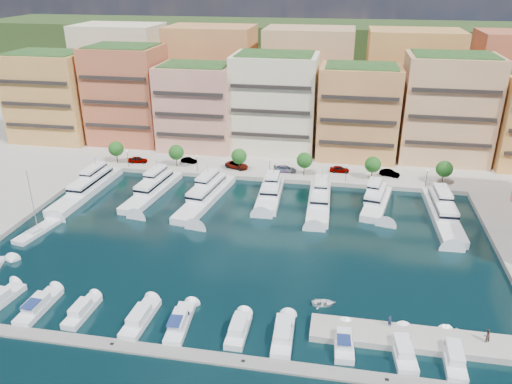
# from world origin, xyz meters

# --- Properties ---
(ground) EXTENTS (400.00, 400.00, 0.00)m
(ground) POSITION_xyz_m (0.00, 0.00, 0.00)
(ground) COLOR black
(ground) RESTS_ON ground
(north_quay) EXTENTS (220.00, 64.00, 2.00)m
(north_quay) POSITION_xyz_m (0.00, 62.00, 0.00)
(north_quay) COLOR #9E998E
(north_quay) RESTS_ON ground
(hillside) EXTENTS (240.00, 40.00, 58.00)m
(hillside) POSITION_xyz_m (0.00, 110.00, 0.00)
(hillside) COLOR #203516
(hillside) RESTS_ON ground
(south_pontoon) EXTENTS (72.00, 2.20, 0.35)m
(south_pontoon) POSITION_xyz_m (-3.00, -30.00, 0.00)
(south_pontoon) COLOR gray
(south_pontoon) RESTS_ON ground
(finger_pier) EXTENTS (32.00, 5.00, 2.00)m
(finger_pier) POSITION_xyz_m (30.00, -22.00, 0.00)
(finger_pier) COLOR #9E998E
(finger_pier) RESTS_ON ground
(apartment_0) EXTENTS (22.00, 16.50, 24.80)m
(apartment_0) POSITION_xyz_m (-66.00, 49.99, 13.31)
(apartment_0) COLOR #E39F53
(apartment_0) RESTS_ON north_quay
(apartment_1) EXTENTS (20.00, 16.50, 26.80)m
(apartment_1) POSITION_xyz_m (-44.00, 51.99, 14.31)
(apartment_1) COLOR #B85A3D
(apartment_1) RESTS_ON north_quay
(apartment_2) EXTENTS (20.00, 15.50, 22.80)m
(apartment_2) POSITION_xyz_m (-23.00, 49.99, 12.31)
(apartment_2) COLOR #ECA484
(apartment_2) RESTS_ON north_quay
(apartment_3) EXTENTS (22.00, 16.50, 25.80)m
(apartment_3) POSITION_xyz_m (-2.00, 51.99, 13.81)
(apartment_3) COLOR #F9EEC0
(apartment_3) RESTS_ON north_quay
(apartment_4) EXTENTS (20.00, 15.50, 23.80)m
(apartment_4) POSITION_xyz_m (20.00, 49.99, 12.81)
(apartment_4) COLOR #E3A555
(apartment_4) RESTS_ON north_quay
(apartment_5) EXTENTS (22.00, 16.50, 26.80)m
(apartment_5) POSITION_xyz_m (42.00, 51.99, 14.31)
(apartment_5) COLOR tan
(apartment_5) RESTS_ON north_quay
(backblock_0) EXTENTS (26.00, 18.00, 30.00)m
(backblock_0) POSITION_xyz_m (-55.00, 74.00, 16.00)
(backblock_0) COLOR #F9EEC0
(backblock_0) RESTS_ON north_quay
(backblock_1) EXTENTS (26.00, 18.00, 30.00)m
(backblock_1) POSITION_xyz_m (-25.00, 74.00, 16.00)
(backblock_1) COLOR #E3A555
(backblock_1) RESTS_ON north_quay
(backblock_2) EXTENTS (26.00, 18.00, 30.00)m
(backblock_2) POSITION_xyz_m (5.00, 74.00, 16.00)
(backblock_2) COLOR tan
(backblock_2) RESTS_ON north_quay
(backblock_3) EXTENTS (26.00, 18.00, 30.00)m
(backblock_3) POSITION_xyz_m (35.00, 74.00, 16.00)
(backblock_3) COLOR #E39F53
(backblock_3) RESTS_ON north_quay
(tree_0) EXTENTS (3.80, 3.80, 5.65)m
(tree_0) POSITION_xyz_m (-40.00, 33.50, 4.74)
(tree_0) COLOR #473323
(tree_0) RESTS_ON north_quay
(tree_1) EXTENTS (3.80, 3.80, 5.65)m
(tree_1) POSITION_xyz_m (-24.00, 33.50, 4.74)
(tree_1) COLOR #473323
(tree_1) RESTS_ON north_quay
(tree_2) EXTENTS (3.80, 3.80, 5.65)m
(tree_2) POSITION_xyz_m (-8.00, 33.50, 4.74)
(tree_2) COLOR #473323
(tree_2) RESTS_ON north_quay
(tree_3) EXTENTS (3.80, 3.80, 5.65)m
(tree_3) POSITION_xyz_m (8.00, 33.50, 4.74)
(tree_3) COLOR #473323
(tree_3) RESTS_ON north_quay
(tree_4) EXTENTS (3.80, 3.80, 5.65)m
(tree_4) POSITION_xyz_m (24.00, 33.50, 4.74)
(tree_4) COLOR #473323
(tree_4) RESTS_ON north_quay
(tree_5) EXTENTS (3.80, 3.80, 5.65)m
(tree_5) POSITION_xyz_m (40.00, 33.50, 4.74)
(tree_5) COLOR #473323
(tree_5) RESTS_ON north_quay
(lamppost_0) EXTENTS (0.30, 0.30, 4.20)m
(lamppost_0) POSITION_xyz_m (-36.00, 31.20, 3.83)
(lamppost_0) COLOR black
(lamppost_0) RESTS_ON north_quay
(lamppost_1) EXTENTS (0.30, 0.30, 4.20)m
(lamppost_1) POSITION_xyz_m (-18.00, 31.20, 3.83)
(lamppost_1) COLOR black
(lamppost_1) RESTS_ON north_quay
(lamppost_2) EXTENTS (0.30, 0.30, 4.20)m
(lamppost_2) POSITION_xyz_m (0.00, 31.20, 3.83)
(lamppost_2) COLOR black
(lamppost_2) RESTS_ON north_quay
(lamppost_3) EXTENTS (0.30, 0.30, 4.20)m
(lamppost_3) POSITION_xyz_m (18.00, 31.20, 3.83)
(lamppost_3) COLOR black
(lamppost_3) RESTS_ON north_quay
(lamppost_4) EXTENTS (0.30, 0.30, 4.20)m
(lamppost_4) POSITION_xyz_m (36.00, 31.20, 3.83)
(lamppost_4) COLOR black
(lamppost_4) RESTS_ON north_quay
(yacht_0) EXTENTS (5.80, 26.13, 7.30)m
(yacht_0) POSITION_xyz_m (-39.56, 17.12, 1.21)
(yacht_0) COLOR white
(yacht_0) RESTS_ON ground
(yacht_1) EXTENTS (7.11, 22.79, 7.30)m
(yacht_1) POSITION_xyz_m (-24.63, 18.67, 1.09)
(yacht_1) COLOR white
(yacht_1) RESTS_ON ground
(yacht_2) EXTENTS (8.16, 25.05, 7.30)m
(yacht_2) POSITION_xyz_m (-11.95, 17.71, 1.21)
(yacht_2) COLOR white
(yacht_2) RESTS_ON ground
(yacht_3) EXTENTS (5.21, 17.26, 7.30)m
(yacht_3) POSITION_xyz_m (1.66, 21.16, 1.21)
(yacht_3) COLOR white
(yacht_3) RESTS_ON ground
(yacht_4) EXTENTS (5.00, 21.02, 7.30)m
(yacht_4) POSITION_xyz_m (12.60, 19.36, 1.09)
(yacht_4) COLOR white
(yacht_4) RESTS_ON ground
(yacht_5) EXTENTS (7.36, 17.32, 7.30)m
(yacht_5) POSITION_xyz_m (24.71, 21.29, 1.21)
(yacht_5) COLOR white
(yacht_5) RESTS_ON ground
(yacht_6) EXTENTS (5.47, 24.25, 7.30)m
(yacht_6) POSITION_xyz_m (37.75, 17.96, 1.21)
(yacht_6) COLOR white
(yacht_6) RESTS_ON ground
(cruiser_1) EXTENTS (3.02, 8.98, 2.66)m
(cruiser_1) POSITION_xyz_m (-26.16, -24.62, 0.57)
(cruiser_1) COLOR white
(cruiser_1) RESTS_ON ground
(cruiser_2) EXTENTS (2.74, 7.71, 2.55)m
(cruiser_2) POSITION_xyz_m (-19.19, -24.58, 0.55)
(cruiser_2) COLOR white
(cruiser_2) RESTS_ON ground
(cruiser_3) EXTENTS (3.14, 9.08, 2.55)m
(cruiser_3) POSITION_xyz_m (-10.17, -24.60, 0.55)
(cruiser_3) COLOR white
(cruiser_3) RESTS_ON ground
(cruiser_4) EXTENTS (3.12, 9.10, 2.66)m
(cruiser_4) POSITION_xyz_m (-4.27, -24.62, 0.57)
(cruiser_4) COLOR white
(cruiser_4) RESTS_ON ground
(cruiser_5) EXTENTS (2.58, 7.37, 2.55)m
(cruiser_5) POSITION_xyz_m (4.22, -24.58, 0.55)
(cruiser_5) COLOR white
(cruiser_5) RESTS_ON ground
(cruiser_6) EXTENTS (2.94, 8.62, 2.55)m
(cruiser_6) POSITION_xyz_m (10.47, -24.59, 0.55)
(cruiser_6) COLOR white
(cruiser_6) RESTS_ON ground
(cruiser_7) EXTENTS (2.89, 7.43, 2.66)m
(cruiser_7) POSITION_xyz_m (18.66, -24.60, 0.57)
(cruiser_7) COLOR white
(cruiser_7) RESTS_ON ground
(cruiser_8) EXTENTS (3.47, 8.64, 2.55)m
(cruiser_8) POSITION_xyz_m (26.29, -24.59, 0.55)
(cruiser_8) COLOR white
(cruiser_8) RESTS_ON ground
(cruiser_9) EXTENTS (2.74, 9.20, 2.55)m
(cruiser_9) POSITION_xyz_m (32.63, -24.60, 0.55)
(cruiser_9) COLOR white
(cruiser_9) RESTS_ON ground
(sailboat_1) EXTENTS (4.60, 10.48, 13.20)m
(sailboat_1) POSITION_xyz_m (-39.96, -3.12, 0.31)
(sailboat_1) COLOR white
(sailboat_1) RESTS_ON ground
(tender_3) EXTENTS (1.91, 1.75, 0.85)m
(tender_3) POSITION_xyz_m (34.07, -19.00, 0.43)
(tender_3) COLOR beige
(tender_3) RESTS_ON ground
(tender_0) EXTENTS (4.00, 3.17, 0.75)m
(tender_0) POSITION_xyz_m (15.51, -15.90, 0.37)
(tender_0) COLOR white
(tender_0) RESTS_ON ground
(car_0) EXTENTS (5.06, 2.65, 1.64)m
(car_0) POSITION_xyz_m (-34.73, 34.36, 1.82)
(car_0) COLOR gray
(car_0) RESTS_ON north_quay
(car_1) EXTENTS (4.25, 1.93, 1.35)m
(car_1) POSITION_xyz_m (-21.81, 36.58, 1.68)
(car_1) COLOR gray
(car_1) RESTS_ON north_quay
(car_2) EXTENTS (6.55, 4.78, 1.65)m
(car_2) POSITION_xyz_m (-8.88, 34.98, 1.83)
(car_2) COLOR gray
(car_2) RESTS_ON north_quay
(car_3) EXTENTS (5.50, 2.48, 1.56)m
(car_3) POSITION_xyz_m (3.27, 34.72, 1.78)
(car_3) COLOR gray
(car_3) RESTS_ON north_quay
(car_4) EXTENTS (4.84, 2.12, 1.62)m
(car_4) POSITION_xyz_m (16.40, 36.80, 1.81)
(car_4) COLOR gray
(car_4) RESTS_ON north_quay
(car_5) EXTENTS (4.99, 3.28, 1.55)m
(car_5) POSITION_xyz_m (28.30, 36.40, 1.78)
(car_5) COLOR gray
(car_5) RESTS_ON north_quay
(person_0) EXTENTS (0.74, 0.69, 1.71)m
(person_0) POSITION_xyz_m (24.78, -20.48, 1.85)
(person_0) COLOR #232946
(person_0) RESTS_ON finger_pier
(person_1) EXTENTS (1.18, 1.08, 1.97)m
(person_1) POSITION_xyz_m (37.23, -21.42, 1.98)
(person_1) COLOR #433028
(person_1) RESTS_ON finger_pier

